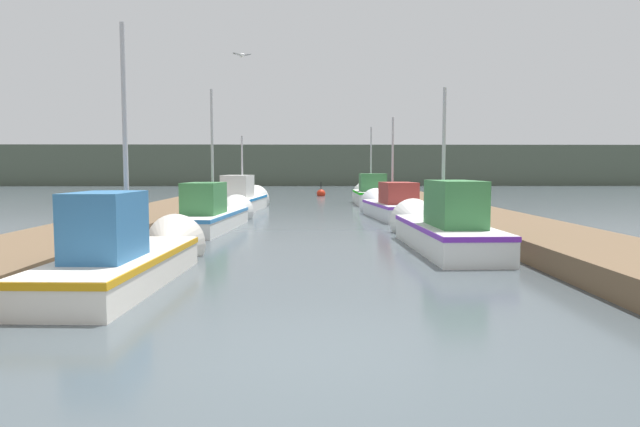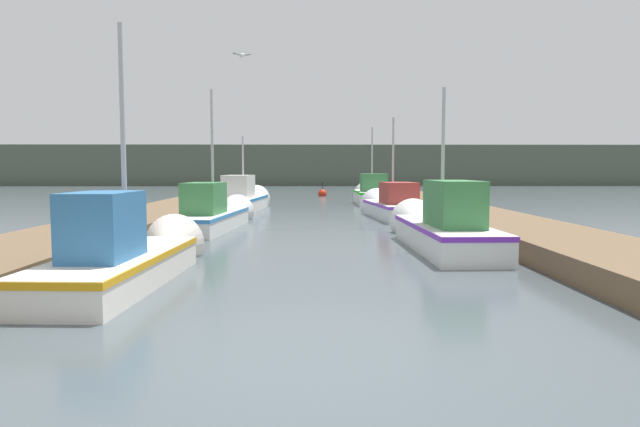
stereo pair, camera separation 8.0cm
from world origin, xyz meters
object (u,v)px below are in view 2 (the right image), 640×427
fishing_boat_3 (391,206)px  fishing_boat_5 (371,194)px  fishing_boat_2 (216,214)px  channel_buoy (322,194)px  mooring_piling_0 (385,191)px  mooring_piling_1 (414,199)px  fishing_boat_0 (130,255)px  fishing_boat_4 (244,199)px  seagull_lead (242,55)px  fishing_boat_1 (438,226)px

fishing_boat_3 → fishing_boat_5: fishing_boat_5 is taller
fishing_boat_2 → channel_buoy: (3.68, 20.19, -0.26)m
mooring_piling_0 → mooring_piling_1: (0.04, -9.47, 0.07)m
fishing_boat_0 → fishing_boat_4: bearing=92.6°
fishing_boat_0 → seagull_lead: size_ratio=9.84×
fishing_boat_0 → fishing_boat_3: size_ratio=0.94×
fishing_boat_1 → fishing_boat_3: size_ratio=1.08×
mooring_piling_0 → channel_buoy: bearing=130.2°
fishing_boat_3 → mooring_piling_1: (1.32, 2.60, 0.13)m
fishing_boat_2 → seagull_lead: size_ratio=11.69×
fishing_boat_2 → fishing_boat_5: 13.37m
fishing_boat_2 → mooring_piling_1: 9.76m
mooring_piling_0 → channel_buoy: (-3.64, 4.32, -0.33)m
fishing_boat_1 → channel_buoy: 24.78m
fishing_boat_0 → channel_buoy: 28.89m
fishing_boat_0 → fishing_boat_2: 8.46m
fishing_boat_1 → fishing_boat_3: 8.28m
mooring_piling_0 → fishing_boat_3: bearing=-96.1°
fishing_boat_1 → mooring_piling_0: bearing=85.0°
fishing_boat_4 → mooring_piling_1: bearing=-6.0°
fishing_boat_2 → seagull_lead: seagull_lead is taller
fishing_boat_1 → fishing_boat_5: 16.37m
channel_buoy → mooring_piling_1: bearing=-75.0°
fishing_boat_2 → fishing_boat_5: size_ratio=1.25×
fishing_boat_2 → mooring_piling_1: bearing=45.8°
fishing_boat_3 → channel_buoy: (-2.36, 16.39, -0.27)m
fishing_boat_4 → channel_buoy: fishing_boat_4 is taller
mooring_piling_0 → seagull_lead: 18.18m
fishing_boat_1 → mooring_piling_0: (1.28, 20.35, 0.01)m
fishing_boat_4 → seagull_lead: size_ratio=11.22×
fishing_boat_1 → fishing_boat_2: (-6.04, 4.48, -0.05)m
mooring_piling_0 → mooring_piling_1: mooring_piling_1 is taller
seagull_lead → fishing_boat_4: bearing=74.0°
fishing_boat_4 → mooring_piling_0: bearing=52.1°
mooring_piling_0 → mooring_piling_1: size_ratio=0.87×
fishing_boat_4 → mooring_piling_0: (7.37, 8.09, 0.00)m
fishing_boat_3 → fishing_boat_5: size_ratio=1.13×
fishing_boat_1 → fishing_boat_4: fishing_boat_1 is taller
fishing_boat_1 → mooring_piling_0: fishing_boat_1 is taller
fishing_boat_2 → channel_buoy: fishing_boat_2 is taller
fishing_boat_1 → mooring_piling_1: (1.32, 10.88, 0.08)m
seagull_lead → mooring_piling_1: bearing=24.1°
fishing_boat_4 → mooring_piling_1: (7.42, -1.38, 0.07)m
channel_buoy → fishing_boat_2: bearing=-100.3°
fishing_boat_4 → fishing_boat_3: bearing=-28.7°
channel_buoy → mooring_piling_0: bearing=-49.8°
seagull_lead → fishing_boat_2: bearing=130.6°
fishing_boat_1 → seagull_lead: seagull_lead is taller
fishing_boat_4 → mooring_piling_0: size_ratio=6.38×
fishing_boat_5 → mooring_piling_1: (1.25, -5.48, 0.04)m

